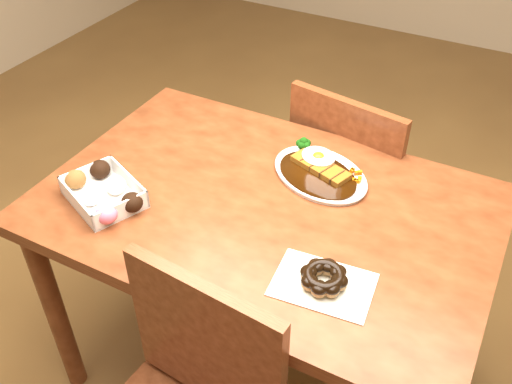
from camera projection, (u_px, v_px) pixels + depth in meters
The scene contains 6 objects.
ground at pixel (263, 366), 2.00m from camera, with size 6.00×6.00×0.00m, color brown.
table at pixel (265, 230), 1.59m from camera, with size 1.20×0.80×0.75m.
chair_far at pixel (355, 183), 2.03m from camera, with size 0.48×0.48×0.87m.
katsu_curry_plate at pixel (320, 171), 1.61m from camera, with size 0.35×0.31×0.06m.
donut_box at pixel (103, 191), 1.52m from camera, with size 0.25×0.23×0.06m.
pon_de_ring at pixel (324, 278), 1.29m from camera, with size 0.24×0.18×0.04m.
Camera 1 is at (0.52, -1.04, 1.74)m, focal length 40.00 mm.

